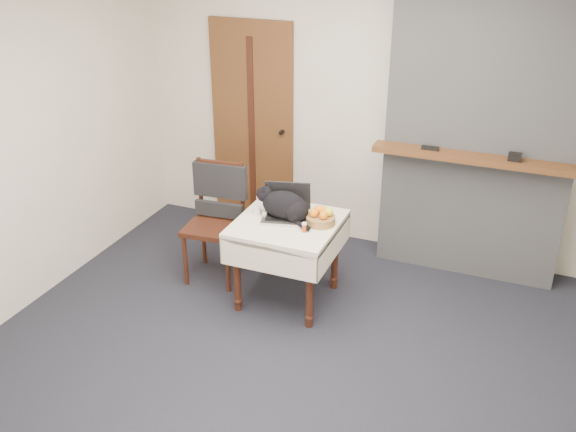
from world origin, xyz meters
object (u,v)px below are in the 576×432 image
object	(u,v)px
door	(253,127)
laptop	(286,209)
fruit_basket	(321,217)
cat	(285,206)
pill_bottle	(304,227)
side_table	(287,234)
chair	(218,204)
cream_jar	(257,210)

from	to	relation	value
door	laptop	world-z (taller)	door
laptop	fruit_basket	world-z (taller)	laptop
laptop	cat	xyz separation A→B (m)	(0.01, -0.04, 0.05)
door	laptop	size ratio (longest dim) A/B	4.74
cat	pill_bottle	bearing A→B (deg)	-27.40
laptop	fruit_basket	xyz separation A→B (m)	(0.29, -0.02, -0.01)
cat	pill_bottle	size ratio (longest dim) A/B	6.92
pill_bottle	fruit_basket	world-z (taller)	fruit_basket
cat	pill_bottle	xyz separation A→B (m)	(0.22, -0.15, -0.07)
laptop	fruit_basket	bearing A→B (deg)	-17.85
side_table	cat	world-z (taller)	cat
chair	fruit_basket	bearing A→B (deg)	-12.86
chair	laptop	bearing A→B (deg)	-14.63
cream_jar	pill_bottle	world-z (taller)	pill_bottle
laptop	cream_jar	world-z (taller)	laptop
door	cream_jar	distance (m)	1.34
cream_jar	chair	bearing A→B (deg)	159.71
fruit_basket	cat	bearing A→B (deg)	-175.39
cat	fruit_basket	bearing A→B (deg)	12.75
chair	door	bearing A→B (deg)	92.57
door	laptop	bearing A→B (deg)	-54.43
cat	chair	distance (m)	0.72
fruit_basket	chair	world-z (taller)	chair
door	chair	size ratio (longest dim) A/B	1.99
cream_jar	pill_bottle	size ratio (longest dim) A/B	0.90
cat	pill_bottle	world-z (taller)	cat
side_table	cream_jar	world-z (taller)	cream_jar
pill_bottle	door	bearing A→B (deg)	127.91
cream_jar	fruit_basket	size ratio (longest dim) A/B	0.30
laptop	pill_bottle	size ratio (longest dim) A/B	5.62
cat	chair	xyz separation A→B (m)	(-0.68, 0.15, -0.17)
side_table	door	bearing A→B (deg)	125.04
door	fruit_basket	world-z (taller)	door
side_table	laptop	size ratio (longest dim) A/B	1.85
cream_jar	side_table	bearing A→B (deg)	-6.22
fruit_basket	side_table	bearing A→B (deg)	-166.09
cream_jar	laptop	bearing A→B (deg)	12.58
laptop	cream_jar	bearing A→B (deg)	178.33
door	laptop	xyz separation A→B (m)	(0.81, -1.13, -0.23)
door	side_table	xyz separation A→B (m)	(0.85, -1.21, -0.41)
laptop	chair	size ratio (longest dim) A/B	0.42
door	side_table	bearing A→B (deg)	-54.96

